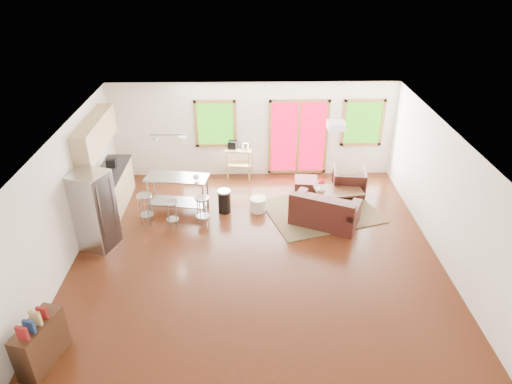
{
  "coord_description": "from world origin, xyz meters",
  "views": [
    {
      "loc": [
        -0.18,
        -7.9,
        5.78
      ],
      "look_at": [
        0.0,
        0.3,
        1.2
      ],
      "focal_mm": 32.0,
      "sensor_mm": 36.0,
      "label": 1
    }
  ],
  "objects_px": {
    "armchair": "(349,180)",
    "refrigerator": "(94,211)",
    "coffee_table": "(339,192)",
    "loveseat": "(324,212)",
    "island": "(178,188)",
    "kitchen_cart": "(238,153)",
    "rug": "(321,211)",
    "ottoman": "(306,186)"
  },
  "relations": [
    {
      "from": "island",
      "to": "rug",
      "type": "bearing_deg",
      "value": -1.71
    },
    {
      "from": "coffee_table",
      "to": "loveseat",
      "type": "bearing_deg",
      "value": -120.71
    },
    {
      "from": "ottoman",
      "to": "rug",
      "type": "bearing_deg",
      "value": -73.99
    },
    {
      "from": "ottoman",
      "to": "refrigerator",
      "type": "relative_size",
      "value": 0.33
    },
    {
      "from": "loveseat",
      "to": "island",
      "type": "bearing_deg",
      "value": -165.81
    },
    {
      "from": "rug",
      "to": "coffee_table",
      "type": "relative_size",
      "value": 2.11
    },
    {
      "from": "coffee_table",
      "to": "kitchen_cart",
      "type": "relative_size",
      "value": 1.14
    },
    {
      "from": "rug",
      "to": "loveseat",
      "type": "distance_m",
      "value": 0.62
    },
    {
      "from": "coffee_table",
      "to": "rug",
      "type": "bearing_deg",
      "value": -151.23
    },
    {
      "from": "refrigerator",
      "to": "kitchen_cart",
      "type": "distance_m",
      "value": 4.31
    },
    {
      "from": "armchair",
      "to": "island",
      "type": "relative_size",
      "value": 0.54
    },
    {
      "from": "ottoman",
      "to": "armchair",
      "type": "bearing_deg",
      "value": -7.36
    },
    {
      "from": "rug",
      "to": "loveseat",
      "type": "xyz_separation_m",
      "value": [
        -0.02,
        -0.54,
        0.3
      ]
    },
    {
      "from": "loveseat",
      "to": "refrigerator",
      "type": "bearing_deg",
      "value": -146.59
    },
    {
      "from": "refrigerator",
      "to": "loveseat",
      "type": "bearing_deg",
      "value": 29.61
    },
    {
      "from": "kitchen_cart",
      "to": "island",
      "type": "bearing_deg",
      "value": -128.26
    },
    {
      "from": "rug",
      "to": "island",
      "type": "height_order",
      "value": "island"
    },
    {
      "from": "rug",
      "to": "ottoman",
      "type": "relative_size",
      "value": 4.44
    },
    {
      "from": "island",
      "to": "refrigerator",
      "type": "bearing_deg",
      "value": -137.88
    },
    {
      "from": "loveseat",
      "to": "kitchen_cart",
      "type": "bearing_deg",
      "value": 154.21
    },
    {
      "from": "armchair",
      "to": "ottoman",
      "type": "bearing_deg",
      "value": -0.25
    },
    {
      "from": "rug",
      "to": "kitchen_cart",
      "type": "relative_size",
      "value": 2.4
    },
    {
      "from": "refrigerator",
      "to": "island",
      "type": "relative_size",
      "value": 1.13
    },
    {
      "from": "coffee_table",
      "to": "refrigerator",
      "type": "distance_m",
      "value": 5.61
    },
    {
      "from": "coffee_table",
      "to": "refrigerator",
      "type": "relative_size",
      "value": 0.7
    },
    {
      "from": "armchair",
      "to": "ottoman",
      "type": "relative_size",
      "value": 1.44
    },
    {
      "from": "coffee_table",
      "to": "kitchen_cart",
      "type": "bearing_deg",
      "value": 146.16
    },
    {
      "from": "island",
      "to": "kitchen_cart",
      "type": "relative_size",
      "value": 1.45
    },
    {
      "from": "rug",
      "to": "island",
      "type": "distance_m",
      "value": 3.48
    },
    {
      "from": "refrigerator",
      "to": "kitchen_cart",
      "type": "height_order",
      "value": "refrigerator"
    },
    {
      "from": "rug",
      "to": "loveseat",
      "type": "height_order",
      "value": "loveseat"
    },
    {
      "from": "rug",
      "to": "kitchen_cart",
      "type": "distance_m",
      "value": 2.85
    },
    {
      "from": "refrigerator",
      "to": "kitchen_cart",
      "type": "xyz_separation_m",
      "value": [
        2.93,
        3.16,
        -0.14
      ]
    },
    {
      "from": "rug",
      "to": "armchair",
      "type": "bearing_deg",
      "value": 45.25
    },
    {
      "from": "loveseat",
      "to": "island",
      "type": "distance_m",
      "value": 3.47
    },
    {
      "from": "rug",
      "to": "armchair",
      "type": "height_order",
      "value": "armchair"
    },
    {
      "from": "rug",
      "to": "armchair",
      "type": "relative_size",
      "value": 3.09
    },
    {
      "from": "rug",
      "to": "island",
      "type": "relative_size",
      "value": 1.66
    },
    {
      "from": "loveseat",
      "to": "island",
      "type": "relative_size",
      "value": 1.12
    },
    {
      "from": "armchair",
      "to": "refrigerator",
      "type": "distance_m",
      "value": 6.12
    },
    {
      "from": "refrigerator",
      "to": "kitchen_cart",
      "type": "relative_size",
      "value": 1.63
    },
    {
      "from": "loveseat",
      "to": "ottoman",
      "type": "height_order",
      "value": "loveseat"
    }
  ]
}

